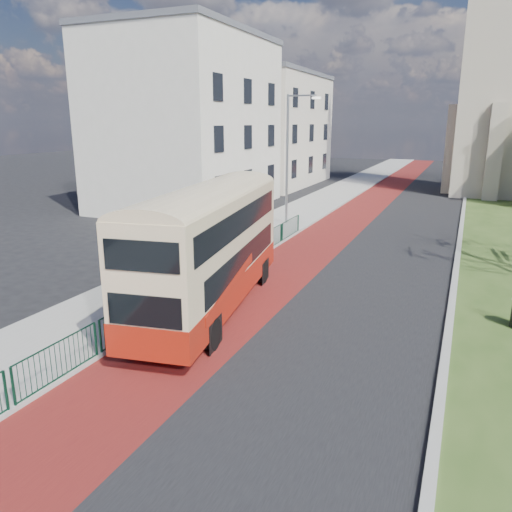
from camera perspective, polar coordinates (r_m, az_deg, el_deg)
The scene contains 11 objects.
ground at distance 15.19m, azimuth -3.49°, elevation -10.18°, with size 160.00×160.00×0.00m, color black.
road_carriageway at distance 33.24m, azimuth 14.44°, elevation 3.37°, with size 9.00×120.00×0.01m, color black.
bus_lane at distance 33.73m, azimuth 9.90°, elevation 3.79°, with size 3.40×120.00×0.01m, color #591414.
pavement_west at distance 34.75m, azimuth 3.79°, elevation 4.40°, with size 4.00×120.00×0.12m, color gray.
kerb_west at distance 34.16m, azimuth 6.96°, elevation 4.15°, with size 0.25×120.00×0.13m, color #999993.
kerb_east at distance 34.86m, azimuth 22.45°, elevation 3.33°, with size 0.25×80.00×0.13m, color #999993.
pedestrian_railing at distance 19.57m, azimuth -6.06°, elevation -2.62°, with size 0.07×24.00×1.12m.
street_block_near at distance 39.77m, azimuth -7.81°, elevation 14.99°, with size 10.30×14.30×13.00m.
street_block_far at distance 54.17m, azimuth 1.12°, elevation 14.32°, with size 10.30×16.30×11.50m.
streetlamp at distance 32.10m, azimuth 3.85°, elevation 11.68°, with size 2.13×0.18×8.00m.
bus at distance 17.26m, azimuth -5.26°, elevation 1.46°, with size 3.93×10.42×4.26m.
Camera 1 is at (6.19, -12.27, 6.47)m, focal length 35.00 mm.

